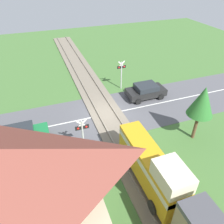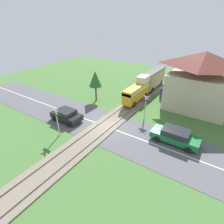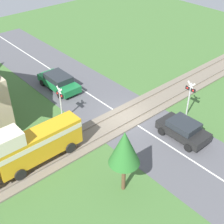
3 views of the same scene
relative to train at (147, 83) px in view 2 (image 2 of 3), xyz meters
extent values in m
plane|color=#426B33|center=(0.00, -11.29, -1.86)|extent=(60.00, 60.00, 0.00)
cube|color=#515156|center=(0.00, -11.29, -1.85)|extent=(48.00, 6.40, 0.02)
cube|color=silver|center=(0.00, -11.29, -1.84)|extent=(48.00, 0.12, 0.00)
cube|color=#756B5B|center=(0.00, -11.29, -1.80)|extent=(2.80, 48.00, 0.12)
cube|color=slate|center=(-0.72, -11.29, -1.68)|extent=(0.10, 48.00, 0.12)
cube|color=slate|center=(0.72, -11.29, -1.68)|extent=(0.10, 48.00, 0.12)
cube|color=gold|center=(0.00, -3.67, -0.29)|extent=(1.35, 5.82, 1.90)
cube|color=beige|center=(0.00, -3.67, 0.23)|extent=(1.37, 5.82, 0.36)
cube|color=beige|center=(0.00, -1.69, 1.11)|extent=(1.35, 1.86, 0.90)
cylinder|color=black|center=(-0.72, -5.53, -1.24)|extent=(0.14, 0.76, 0.76)
cylinder|color=black|center=(0.72, -5.53, -1.24)|extent=(0.14, 0.76, 0.76)
cylinder|color=black|center=(-0.72, -1.80, -1.24)|extent=(0.14, 0.76, 0.76)
cylinder|color=black|center=(0.72, -1.80, -1.24)|extent=(0.14, 0.76, 0.76)
cube|color=#998466|center=(0.00, 2.94, -0.04)|extent=(1.35, 6.59, 2.40)
cube|color=#47474C|center=(0.00, 2.94, 1.28)|extent=(1.41, 6.59, 0.24)
cylinder|color=black|center=(-0.72, 0.83, -1.24)|extent=(0.14, 0.76, 0.76)
cylinder|color=black|center=(0.72, 0.83, -1.24)|extent=(0.14, 0.76, 0.76)
cylinder|color=black|center=(-0.72, 5.05, -1.24)|extent=(0.14, 0.76, 0.76)
cylinder|color=black|center=(0.72, 5.05, -1.24)|extent=(0.14, 0.76, 0.76)
cube|color=black|center=(-4.54, -12.73, -1.25)|extent=(3.74, 1.81, 0.63)
cube|color=#23282D|center=(-4.54, -12.73, -0.70)|extent=(2.06, 1.67, 0.47)
cylinder|color=black|center=(-3.33, -11.82, -1.56)|extent=(0.60, 0.18, 0.60)
cylinder|color=black|center=(-3.33, -13.64, -1.56)|extent=(0.60, 0.18, 0.60)
cylinder|color=black|center=(-5.76, -11.82, -1.56)|extent=(0.60, 0.18, 0.60)
cylinder|color=black|center=(-5.76, -13.64, -1.56)|extent=(0.60, 0.18, 0.60)
cube|color=#197038|center=(7.30, -9.85, -1.26)|extent=(4.52, 1.82, 0.61)
cube|color=#23282D|center=(7.30, -9.85, -0.70)|extent=(2.49, 1.68, 0.51)
cylinder|color=black|center=(5.83, -10.76, -1.56)|extent=(0.60, 0.18, 0.60)
cylinder|color=black|center=(5.83, -8.94, -1.56)|extent=(0.60, 0.18, 0.60)
cylinder|color=black|center=(8.77, -10.76, -1.56)|extent=(0.60, 0.18, 0.60)
cylinder|color=black|center=(8.77, -8.94, -1.56)|extent=(0.60, 0.18, 0.60)
cylinder|color=#B7B7B7|center=(-2.98, -15.27, -0.39)|extent=(0.12, 0.12, 2.94)
cube|color=black|center=(-2.98, -15.27, 0.55)|extent=(0.90, 0.08, 0.28)
sphere|color=red|center=(-3.25, -15.27, 0.55)|extent=(0.18, 0.18, 0.18)
sphere|color=red|center=(-2.71, -15.27, 0.55)|extent=(0.18, 0.18, 0.18)
cube|color=silver|center=(-2.98, -15.27, 0.83)|extent=(0.72, 0.04, 0.72)
cube|color=silver|center=(-2.98, -15.27, 0.83)|extent=(0.72, 0.04, 0.72)
cylinder|color=#B7B7B7|center=(2.98, -7.31, -0.39)|extent=(0.12, 0.12, 2.94)
cube|color=black|center=(2.98, -7.31, 0.55)|extent=(0.90, 0.08, 0.28)
sphere|color=red|center=(3.25, -7.31, 0.55)|extent=(0.18, 0.18, 0.18)
sphere|color=red|center=(2.71, -7.31, 0.55)|extent=(0.18, 0.18, 0.18)
cube|color=silver|center=(2.98, -7.31, 0.83)|extent=(0.72, 0.04, 0.72)
cube|color=silver|center=(2.98, -7.31, 0.83)|extent=(0.72, 0.04, 0.72)
cube|color=#C6B793|center=(7.39, -1.43, 0.45)|extent=(7.39, 4.79, 4.63)
pyramid|color=brown|center=(7.39, -1.43, 4.65)|extent=(7.98, 5.17, 1.89)
cube|color=#472D1E|center=(3.67, -1.43, -0.81)|extent=(0.06, 1.10, 2.10)
cylinder|color=#2D4C8E|center=(2.46, -0.06, -1.12)|extent=(0.43, 0.43, 1.48)
sphere|color=tan|center=(2.46, -0.06, -0.24)|extent=(0.27, 0.27, 0.27)
cylinder|color=brown|center=(-5.24, -6.19, -0.77)|extent=(0.24, 0.24, 2.19)
cone|color=#286628|center=(-5.24, -6.19, 1.42)|extent=(1.82, 1.82, 2.18)
camera|label=1|loc=(4.89, 3.53, 9.38)|focal=35.00mm
camera|label=2|loc=(9.79, -24.69, 8.87)|focal=28.00mm
camera|label=3|loc=(-14.45, 2.80, 12.82)|focal=50.00mm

